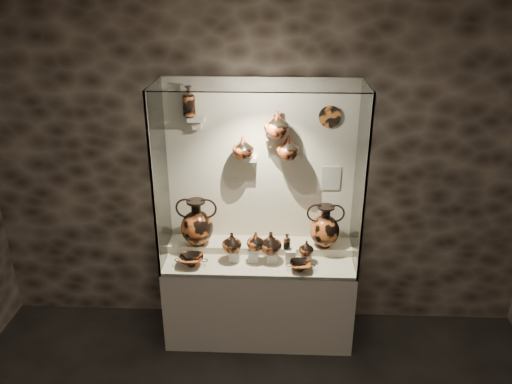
% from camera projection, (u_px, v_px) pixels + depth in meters
% --- Properties ---
extents(wall_back, '(5.00, 0.02, 3.20)m').
position_uv_depth(wall_back, '(261.00, 166.00, 4.50)').
color(wall_back, '#2C231B').
rests_on(wall_back, ground).
extents(plinth, '(1.70, 0.60, 0.80)m').
position_uv_depth(plinth, '(259.00, 298.00, 4.68)').
color(plinth, beige).
rests_on(plinth, floor).
extents(front_tier, '(1.68, 0.58, 0.03)m').
position_uv_depth(front_tier, '(259.00, 259.00, 4.51)').
color(front_tier, beige).
rests_on(front_tier, plinth).
extents(rear_tier, '(1.70, 0.25, 0.10)m').
position_uv_depth(rear_tier, '(260.00, 247.00, 4.66)').
color(rear_tier, beige).
rests_on(rear_tier, plinth).
extents(back_panel, '(1.70, 0.03, 1.60)m').
position_uv_depth(back_panel, '(261.00, 166.00, 4.49)').
color(back_panel, beige).
rests_on(back_panel, plinth).
extents(glass_front, '(1.70, 0.01, 1.60)m').
position_uv_depth(glass_front, '(258.00, 193.00, 3.93)').
color(glass_front, white).
rests_on(glass_front, plinth).
extents(glass_left, '(0.01, 0.60, 1.60)m').
position_uv_depth(glass_left, '(160.00, 178.00, 4.24)').
color(glass_left, white).
rests_on(glass_left, plinth).
extents(glass_right, '(0.01, 0.60, 1.60)m').
position_uv_depth(glass_right, '(360.00, 181.00, 4.17)').
color(glass_right, white).
rests_on(glass_right, plinth).
extents(glass_top, '(1.70, 0.60, 0.01)m').
position_uv_depth(glass_top, '(260.00, 84.00, 3.89)').
color(glass_top, white).
rests_on(glass_top, back_panel).
extents(frame_post_left, '(0.02, 0.02, 1.60)m').
position_uv_depth(frame_post_left, '(153.00, 191.00, 3.97)').
color(frame_post_left, gray).
rests_on(frame_post_left, plinth).
extents(frame_post_right, '(0.02, 0.02, 1.60)m').
position_uv_depth(frame_post_right, '(365.00, 194.00, 3.91)').
color(frame_post_right, gray).
rests_on(frame_post_right, plinth).
extents(pedestal_a, '(0.09, 0.09, 0.10)m').
position_uv_depth(pedestal_a, '(234.00, 256.00, 4.45)').
color(pedestal_a, silver).
rests_on(pedestal_a, front_tier).
extents(pedestal_b, '(0.09, 0.09, 0.13)m').
position_uv_depth(pedestal_b, '(253.00, 254.00, 4.44)').
color(pedestal_b, silver).
rests_on(pedestal_b, front_tier).
extents(pedestal_c, '(0.09, 0.09, 0.09)m').
position_uv_depth(pedestal_c, '(272.00, 257.00, 4.44)').
color(pedestal_c, silver).
rests_on(pedestal_c, front_tier).
extents(pedestal_d, '(0.09, 0.09, 0.12)m').
position_uv_depth(pedestal_d, '(290.00, 256.00, 4.43)').
color(pedestal_d, silver).
rests_on(pedestal_d, front_tier).
extents(pedestal_e, '(0.09, 0.09, 0.08)m').
position_uv_depth(pedestal_e, '(306.00, 258.00, 4.43)').
color(pedestal_e, silver).
rests_on(pedestal_e, front_tier).
extents(bracket_ul, '(0.14, 0.12, 0.04)m').
position_uv_depth(bracket_ul, '(196.00, 119.00, 4.27)').
color(bracket_ul, beige).
rests_on(bracket_ul, back_panel).
extents(bracket_ca, '(0.14, 0.12, 0.04)m').
position_uv_depth(bracket_ca, '(249.00, 158.00, 4.39)').
color(bracket_ca, beige).
rests_on(bracket_ca, back_panel).
extents(bracket_cb, '(0.10, 0.12, 0.04)m').
position_uv_depth(bracket_cb, '(272.00, 137.00, 4.30)').
color(bracket_cb, beige).
rests_on(bracket_cb, back_panel).
extents(bracket_cc, '(0.14, 0.12, 0.04)m').
position_uv_depth(bracket_cc, '(292.00, 159.00, 4.38)').
color(bracket_cc, beige).
rests_on(bracket_cc, back_panel).
extents(amphora_left, '(0.46, 0.46, 0.45)m').
position_uv_depth(amphora_left, '(197.00, 222.00, 4.52)').
color(amphora_left, '#AB4E20').
rests_on(amphora_left, rear_tier).
extents(amphora_right, '(0.35, 0.35, 0.41)m').
position_uv_depth(amphora_right, '(325.00, 226.00, 4.50)').
color(amphora_right, '#AB4E20').
rests_on(amphora_right, rear_tier).
extents(jug_a, '(0.20, 0.20, 0.18)m').
position_uv_depth(jug_a, '(232.00, 242.00, 4.39)').
color(jug_a, '#AB4E20').
rests_on(jug_a, pedestal_a).
extents(jug_b, '(0.21, 0.21, 0.16)m').
position_uv_depth(jug_b, '(256.00, 241.00, 4.37)').
color(jug_b, '#BC4D21').
rests_on(jug_b, pedestal_b).
extents(jug_c, '(0.20, 0.20, 0.20)m').
position_uv_depth(jug_c, '(271.00, 243.00, 4.38)').
color(jug_c, '#AB4E20').
rests_on(jug_c, pedestal_c).
extents(jug_e, '(0.13, 0.13, 0.14)m').
position_uv_depth(jug_e, '(306.00, 248.00, 4.38)').
color(jug_e, '#AB4E20').
rests_on(jug_e, pedestal_e).
extents(lekythos_small, '(0.09, 0.09, 0.17)m').
position_uv_depth(lekythos_small, '(287.00, 241.00, 4.39)').
color(lekythos_small, '#BC4D21').
rests_on(lekythos_small, pedestal_d).
extents(kylix_left, '(0.32, 0.29, 0.11)m').
position_uv_depth(kylix_left, '(191.00, 260.00, 4.37)').
color(kylix_left, '#BC4D21').
rests_on(kylix_left, front_tier).
extents(kylix_right, '(0.28, 0.25, 0.10)m').
position_uv_depth(kylix_right, '(300.00, 265.00, 4.30)').
color(kylix_right, '#AB4E20').
rests_on(kylix_right, front_tier).
extents(lekythos_tall, '(0.14, 0.14, 0.30)m').
position_uv_depth(lekythos_tall, '(189.00, 100.00, 4.20)').
color(lekythos_tall, '#AB4E20').
rests_on(lekythos_tall, bracket_ul).
extents(ovoid_vase_a, '(0.24, 0.24, 0.20)m').
position_uv_depth(ovoid_vase_a, '(243.00, 147.00, 4.31)').
color(ovoid_vase_a, '#BC4D21').
rests_on(ovoid_vase_a, bracket_ca).
extents(ovoid_vase_b, '(0.27, 0.27, 0.22)m').
position_uv_depth(ovoid_vase_b, '(277.00, 124.00, 4.20)').
color(ovoid_vase_b, '#BC4D21').
rests_on(ovoid_vase_b, bracket_cb).
extents(ovoid_vase_c, '(0.25, 0.25, 0.21)m').
position_uv_depth(ovoid_vase_c, '(288.00, 147.00, 4.28)').
color(ovoid_vase_c, '#BC4D21').
rests_on(ovoid_vase_c, bracket_cc).
extents(wall_plate, '(0.19, 0.02, 0.19)m').
position_uv_depth(wall_plate, '(330.00, 117.00, 4.26)').
color(wall_plate, '#9A511E').
rests_on(wall_plate, back_panel).
extents(info_placard, '(0.17, 0.01, 0.22)m').
position_uv_depth(info_placard, '(331.00, 178.00, 4.49)').
color(info_placard, beige).
rests_on(info_placard, back_panel).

